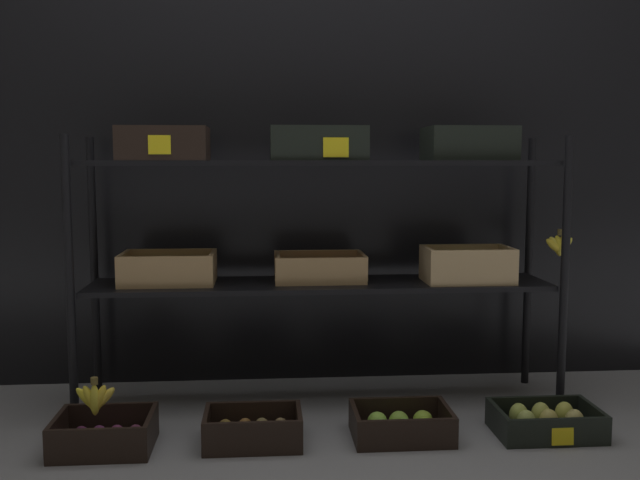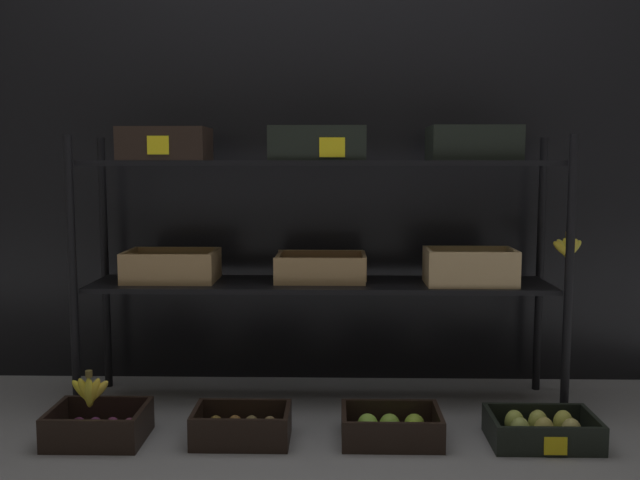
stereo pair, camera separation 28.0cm
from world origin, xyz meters
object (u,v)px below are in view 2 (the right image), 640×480
Objects in this scene: display_rack at (323,222)px; crate_ground_plum at (99,429)px; crate_ground_pear at (542,430)px; banana_bunch_loose at (90,391)px; crate_ground_kiwi at (242,429)px; crate_ground_apple_green at (391,429)px.

display_rack is 1.12m from crate_ground_plum.
banana_bunch_loose reaches higher than crate_ground_pear.
crate_ground_plum is 1.54m from crate_ground_pear.
display_rack reaches higher than crate_ground_kiwi.
display_rack reaches higher than crate_ground_plum.
crate_ground_kiwi is at bearing -179.60° from crate_ground_pear.
banana_bunch_loose reaches higher than crate_ground_apple_green.
crate_ground_plum is at bearing -179.61° from crate_ground_pear.
crate_ground_kiwi is 0.91× the size of crate_ground_pear.
crate_ground_apple_green is at bearing 1.10° from crate_ground_plum.
display_rack is 5.35× the size of crate_ground_pear.
crate_ground_kiwi is 2.24× the size of banana_bunch_loose.
crate_ground_kiwi is at bearing 0.16° from banana_bunch_loose.
display_rack is 1.10m from crate_ground_pear.
display_rack is 5.67× the size of crate_ground_apple_green.
crate_ground_kiwi is 0.52m from crate_ground_apple_green.
crate_ground_pear is at bearing 0.40° from crate_ground_kiwi.
crate_ground_pear is (0.52, -0.01, 0.00)m from crate_ground_apple_green.
crate_ground_pear is 1.58m from banana_bunch_loose.
crate_ground_plum is (-0.78, -0.41, -0.69)m from display_rack.
crate_ground_kiwi is at bearing -123.99° from display_rack.
display_rack reaches higher than crate_ground_apple_green.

